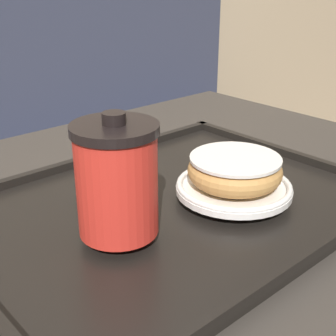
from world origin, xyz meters
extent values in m
cube|color=#33384C|center=(0.28, 0.84, 0.23)|extent=(1.73, 0.44, 0.45)
cube|color=#33384C|center=(0.28, 1.02, 0.73)|extent=(1.73, 0.08, 0.55)
cube|color=#38332D|center=(0.00, 0.00, 0.70)|extent=(1.00, 0.83, 0.03)
cube|color=black|center=(-0.02, 0.00, 0.72)|extent=(0.53, 0.39, 0.01)
cube|color=black|center=(-0.02, -0.19, 0.73)|extent=(0.53, 0.01, 0.01)
cube|color=black|center=(-0.02, 0.19, 0.73)|extent=(0.53, 0.01, 0.01)
cube|color=black|center=(0.24, 0.00, 0.73)|extent=(0.01, 0.39, 0.01)
cylinder|color=red|center=(-0.12, -0.03, 0.80)|extent=(0.09, 0.09, 0.11)
cylinder|color=black|center=(-0.12, -0.03, 0.86)|extent=(0.09, 0.09, 0.01)
cylinder|color=black|center=(-0.12, -0.03, 0.87)|extent=(0.02, 0.02, 0.01)
cylinder|color=white|center=(0.05, -0.05, 0.74)|extent=(0.15, 0.15, 0.01)
torus|color=white|center=(0.05, -0.05, 0.75)|extent=(0.15, 0.15, 0.01)
torus|color=tan|center=(0.05, -0.05, 0.77)|extent=(0.12, 0.12, 0.03)
cylinder|color=white|center=(0.05, -0.05, 0.79)|extent=(0.12, 0.12, 0.00)
ellipsoid|color=silver|center=(-0.10, 0.07, 0.74)|extent=(0.04, 0.04, 0.01)
cube|color=silver|center=(-0.03, 0.13, 0.74)|extent=(0.10, 0.09, 0.00)
camera|label=1|loc=(-0.38, -0.40, 1.01)|focal=50.00mm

